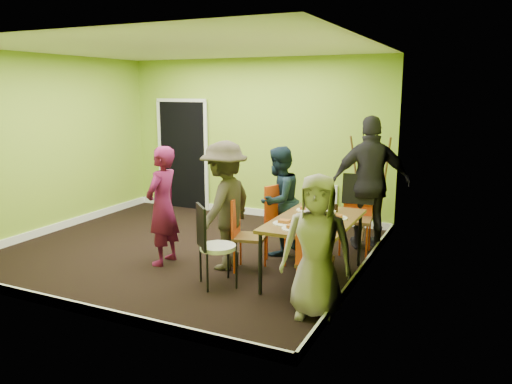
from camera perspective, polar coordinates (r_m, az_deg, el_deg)
ground at (r=7.27m, az=-7.76°, el=-6.55°), size 5.00×5.00×0.00m
room_walls at (r=7.08m, az=-7.95°, el=1.20°), size 5.04×4.54×2.82m
dining_table at (r=5.97m, az=6.68°, el=-3.60°), size 0.90×1.50×0.75m
chair_left_far at (r=6.70m, az=2.91°, el=-3.02°), size 0.55×0.55×1.00m
chair_left_near at (r=6.29m, az=-1.40°, el=-4.35°), size 0.46×0.46×0.93m
chair_back_end at (r=7.18m, az=11.60°, el=-0.55°), size 0.49×0.57×1.09m
chair_front_end at (r=5.35m, az=6.70°, el=-7.24°), size 0.46×0.46×0.95m
chair_bentwood at (r=5.79m, az=-5.06°, el=-5.66°), size 0.53×0.53×0.97m
easel at (r=7.87m, az=12.83°, el=0.52°), size 0.63×0.59×1.58m
plate_near_left at (r=6.36m, az=5.71°, el=-2.05°), size 0.24×0.24×0.01m
plate_near_right at (r=5.72m, az=3.26°, el=-3.59°), size 0.27×0.27×0.01m
plate_far_back at (r=6.42m, az=7.46°, el=-1.97°), size 0.24×0.24×0.01m
plate_far_front at (r=5.51m, az=4.27°, el=-4.19°), size 0.26×0.26×0.01m
plate_wall_back at (r=6.02m, az=9.16°, el=-2.93°), size 0.27×0.27×0.01m
plate_wall_front at (r=5.61m, az=8.80°, el=-4.00°), size 0.24×0.24×0.01m
thermos at (r=6.04m, az=6.08°, el=-1.75°), size 0.07×0.07×0.23m
blue_bottle at (r=5.55m, az=7.62°, el=-3.22°), size 0.07×0.07×0.18m
orange_bottle at (r=6.10m, az=6.23°, el=-2.37°), size 0.04×0.04×0.07m
glass_mid at (r=6.15m, az=6.27°, el=-2.15°), size 0.07×0.07×0.09m
glass_back at (r=6.34m, az=9.05°, el=-1.81°), size 0.07×0.07×0.09m
glass_front at (r=5.48m, az=7.04°, el=-3.85°), size 0.07×0.07×0.10m
cup_a at (r=5.84m, az=5.12°, el=-2.90°), size 0.11×0.11×0.09m
cup_b at (r=5.99m, az=8.61°, el=-2.56°), size 0.11×0.11×0.10m
person_standing at (r=6.57m, az=-10.64°, el=-1.57°), size 0.39×0.58×1.55m
person_left_far at (r=6.88m, az=2.59°, el=-1.02°), size 0.68×0.81×1.50m
person_left_near at (r=6.31m, az=-3.61°, el=-1.56°), size 0.64×1.08×1.64m
person_back_end at (r=7.25m, az=12.97°, el=0.98°), size 1.21×0.86×1.90m
person_front_end at (r=5.00m, az=6.96°, el=-6.19°), size 0.77×0.57×1.46m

